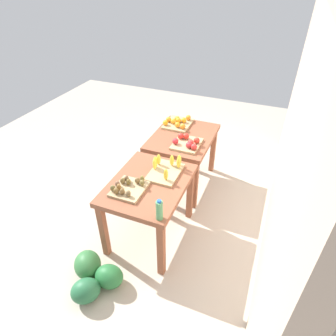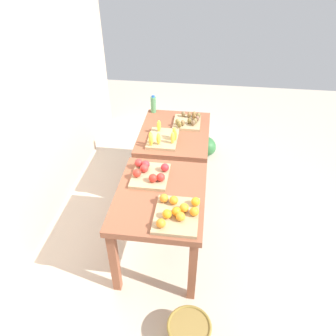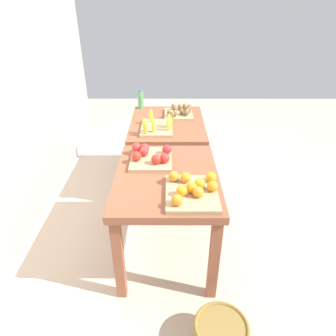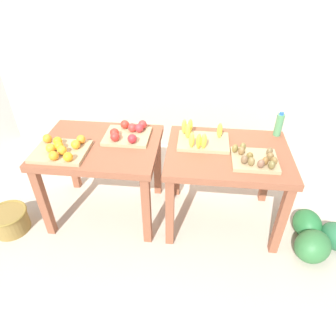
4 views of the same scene
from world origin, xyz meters
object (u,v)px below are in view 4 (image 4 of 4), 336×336
Objects in this scene: display_table_left at (101,155)px; kiwi_bin at (255,159)px; apple_bin at (128,133)px; wicker_basket at (10,220)px; water_bottle at (279,125)px; banana_crate at (201,139)px; display_table_right at (227,163)px; orange_bin at (61,149)px; watermelon_pile at (318,236)px.

display_table_left is 1.33m from kiwi_bin.
apple_bin is 1.13× the size of wicker_basket.
display_table_left is 4.60× the size of water_bottle.
water_bottle is at bearing 17.93° from banana_crate.
display_table_right is 2.36× the size of banana_crate.
display_table_left is 1.08m from wicker_basket.
kiwi_bin is at bearing 1.36° from orange_bin.
water_bottle is (1.83, 0.50, 0.07)m from orange_bin.
kiwi_bin is 1.64× the size of water_bottle.
banana_crate is at bearing -2.82° from apple_bin.
wicker_basket is (-0.86, -0.35, -0.56)m from display_table_left.
display_table_right is 1.60× the size of watermelon_pile.
wicker_basket is (-1.74, -0.45, -0.73)m from banana_crate.
water_bottle is at bearing 124.15° from watermelon_pile.
banana_crate is 1.19× the size of kiwi_bin.
wicker_basket is (-0.59, -0.17, -0.72)m from orange_bin.
display_table_right is at bearing -144.17° from water_bottle.
kiwi_bin is 1.05× the size of wicker_basket.
kiwi_bin reaches higher than wicker_basket.
orange_bin is at bearing -147.57° from apple_bin.
wicker_basket is at bearing -165.40° from banana_crate.
banana_crate is 0.72m from water_bottle.
display_table_right reaches higher than wicker_basket.
orange_bin is at bearing -178.64° from kiwi_bin.
banana_crate is at bearing 14.60° from wicker_basket.
wicker_basket is (-2.82, -0.10, -0.01)m from watermelon_pile.
banana_crate reaches higher than display_table_left.
display_table_right is 2.60× the size of apple_bin.
watermelon_pile is (2.22, -0.08, -0.71)m from orange_bin.
kiwi_bin is (1.58, 0.04, -0.00)m from orange_bin.
orange_bin is 1.90m from water_bottle.
water_bottle reaches higher than apple_bin.
orange_bin is at bearing -166.22° from banana_crate.
watermelon_pile is at bearing -9.97° from kiwi_bin.
orange_bin is (-0.26, -0.18, 0.16)m from display_table_left.
apple_bin is (0.23, 0.14, 0.16)m from display_table_left.
banana_crate is 1.95× the size of water_bottle.
kiwi_bin is 2.30m from wicker_basket.
apple_bin reaches higher than orange_bin.
orange_bin reaches higher than wicker_basket.
display_table_left is 2.80× the size of kiwi_bin.
watermelon_pile is 2.82m from wicker_basket.
apple_bin is 1.39m from wicker_basket.
orange_bin is 0.58m from apple_bin.
water_bottle reaches higher than watermelon_pile.
orange_bin is 0.95m from wicker_basket.
water_bottle reaches higher than orange_bin.
watermelon_pile is (1.08, -0.36, -0.71)m from banana_crate.
watermelon_pile reaches higher than wicker_basket.
kiwi_bin is at bearing -35.67° from display_table_right.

